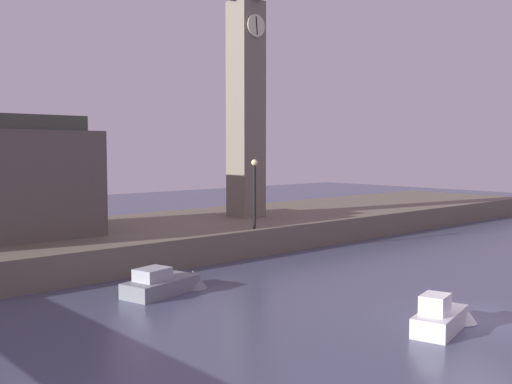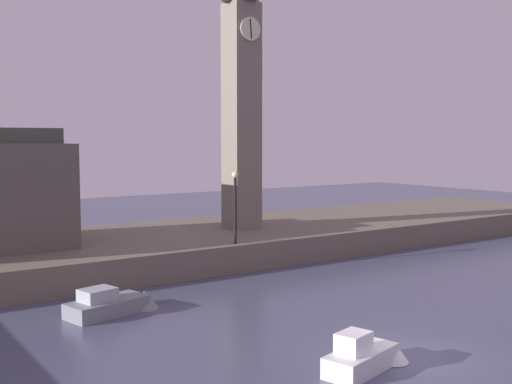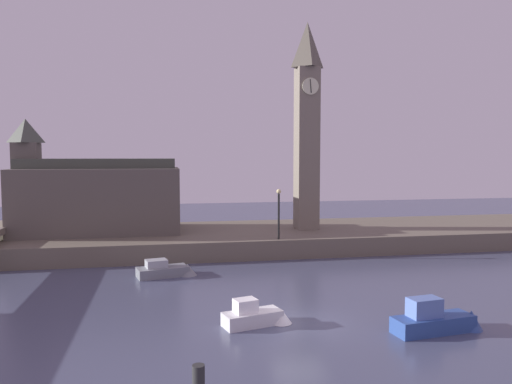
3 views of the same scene
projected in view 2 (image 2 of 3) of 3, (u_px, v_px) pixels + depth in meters
The scene contains 6 objects.
ground_plane at pixel (414, 358), 20.30m from camera, with size 120.00×120.00×0.00m, color #474C66.
far_embankment at pixel (151, 248), 36.66m from camera, with size 70.00×12.00×1.50m, color #6B6051.
clock_tower at pixel (241, 81), 38.95m from camera, with size 2.06×2.11×17.86m.
streetlamp at pixel (235, 199), 33.37m from camera, with size 0.36×0.36×3.88m.
boat_cruiser_grey at pixel (117, 303), 25.54m from camera, with size 4.19×2.19×1.19m.
boat_ferry_white at pixel (367, 356), 19.28m from camera, with size 3.49×1.81×1.27m.
Camera 2 is at (-15.43, -13.39, 7.10)m, focal length 43.82 mm.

